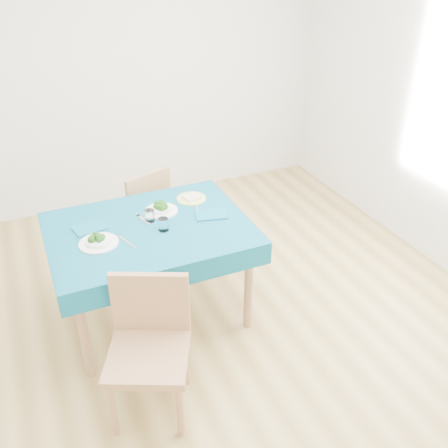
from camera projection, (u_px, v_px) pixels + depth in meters
name	position (u px, v px, depth m)	size (l,w,h in m)	color
room_shell	(224.00, 153.00, 3.01)	(4.02, 4.52, 2.73)	olive
table	(153.00, 272.00, 3.60)	(1.36, 1.03, 0.76)	#0A526D
chair_near	(146.00, 338.00, 2.76)	(0.45, 0.50, 1.14)	#966C46
chair_far	(137.00, 202.00, 4.22)	(0.42, 0.46, 1.04)	#966C46
bowl_near	(98.00, 239.00, 3.21)	(0.26, 0.26, 0.08)	white
bowl_far	(161.00, 207.00, 3.58)	(0.24, 0.24, 0.07)	white
fork_near	(98.00, 247.00, 3.19)	(0.02, 0.17, 0.00)	silver
knife_near	(127.00, 242.00, 3.25)	(0.01, 0.20, 0.00)	silver
fork_far	(143.00, 219.00, 3.50)	(0.02, 0.17, 0.00)	silver
knife_far	(198.00, 210.00, 3.62)	(0.02, 0.22, 0.00)	silver
napkin_near	(90.00, 228.00, 3.39)	(0.21, 0.15, 0.01)	#0E5C78
napkin_far	(211.00, 215.00, 3.55)	(0.22, 0.16, 0.01)	#0E5C78
tumbler_center	(150.00, 216.00, 3.46)	(0.07, 0.07, 0.09)	white
tumbler_side	(163.00, 224.00, 3.36)	(0.07, 0.07, 0.09)	white
side_plate	(191.00, 199.00, 3.76)	(0.22, 0.22, 0.01)	#CBD568
bread_slice	(191.00, 197.00, 3.75)	(0.11, 0.11, 0.02)	beige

